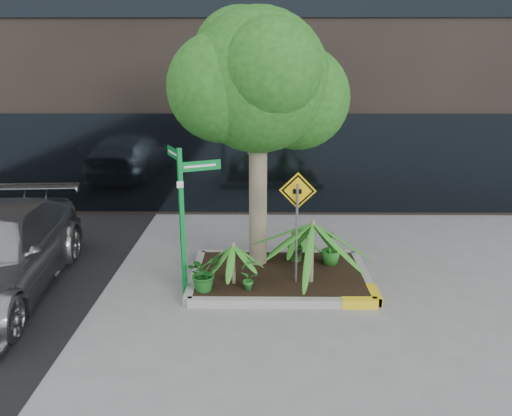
{
  "coord_description": "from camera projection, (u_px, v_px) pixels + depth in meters",
  "views": [
    {
      "loc": [
        -0.17,
        -8.39,
        3.96
      ],
      "look_at": [
        -0.25,
        0.2,
        1.44
      ],
      "focal_mm": 35.0,
      "sensor_mm": 36.0,
      "label": 1
    }
  ],
  "objects": [
    {
      "name": "cattle_sign",
      "position": [
        297.0,
        210.0,
        8.5
      ],
      "size": [
        0.63,
        0.28,
        2.04
      ],
      "rotation": [
        0.0,
        0.0,
        -0.11
      ],
      "color": "slate",
      "rests_on": "ground"
    },
    {
      "name": "ground",
      "position": [
        270.0,
        286.0,
        9.17
      ],
      "size": [
        80.0,
        80.0,
        0.0
      ],
      "primitive_type": "plane",
      "color": "gray",
      "rests_on": "ground"
    },
    {
      "name": "shrub_b",
      "position": [
        331.0,
        247.0,
        9.71
      ],
      "size": [
        0.52,
        0.52,
        0.68
      ],
      "primitive_type": "imported",
      "rotation": [
        0.0,
        0.0,
        2.08
      ],
      "color": "#257121",
      "rests_on": "planter"
    },
    {
      "name": "shrub_c",
      "position": [
        248.0,
        274.0,
        8.62
      ],
      "size": [
        0.44,
        0.44,
        0.59
      ],
      "primitive_type": "imported",
      "rotation": [
        0.0,
        0.0,
        3.87
      ],
      "color": "#247526",
      "rests_on": "planter"
    },
    {
      "name": "shrub_a",
      "position": [
        204.0,
        272.0,
        8.59
      ],
      "size": [
        0.82,
        0.82,
        0.65
      ],
      "primitive_type": "imported",
      "rotation": [
        0.0,
        0.0,
        0.93
      ],
      "color": "#19591C",
      "rests_on": "planter"
    },
    {
      "name": "tree",
      "position": [
        258.0,
        81.0,
        8.93
      ],
      "size": [
        3.32,
        2.94,
        4.97
      ],
      "color": "gray",
      "rests_on": "ground"
    },
    {
      "name": "shrub_d",
      "position": [
        298.0,
        243.0,
        9.84
      ],
      "size": [
        0.58,
        0.58,
        0.76
      ],
      "primitive_type": "imported",
      "rotation": [
        0.0,
        0.0,
        5.66
      ],
      "color": "#2A6A1E",
      "rests_on": "planter"
    },
    {
      "name": "palm_front",
      "position": [
        313.0,
        223.0,
        8.71
      ],
      "size": [
        1.33,
        1.33,
        1.48
      ],
      "color": "gray",
      "rests_on": "ground"
    },
    {
      "name": "palm_back",
      "position": [
        297.0,
        232.0,
        9.71
      ],
      "size": [
        0.76,
        0.76,
        0.85
      ],
      "color": "gray",
      "rests_on": "ground"
    },
    {
      "name": "palm_left",
      "position": [
        233.0,
        245.0,
        8.75
      ],
      "size": [
        0.87,
        0.87,
        0.96
      ],
      "color": "gray",
      "rests_on": "ground"
    },
    {
      "name": "street_sign_post",
      "position": [
        184.0,
        205.0,
        8.5
      ],
      "size": [
        0.97,
        0.72,
        2.61
      ],
      "rotation": [
        0.0,
        0.0,
        0.44
      ],
      "color": "#0C8533",
      "rests_on": "ground"
    },
    {
      "name": "planter",
      "position": [
        282.0,
        275.0,
        9.4
      ],
      "size": [
        3.35,
        2.36,
        0.15
      ],
      "color": "#9E9E99",
      "rests_on": "ground"
    }
  ]
}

